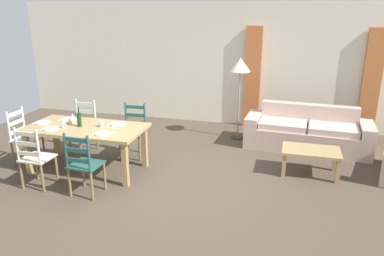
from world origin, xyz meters
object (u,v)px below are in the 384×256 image
dining_chair_near_left (35,157)px  wine_glass_far_left (73,116)px  dining_chair_head_west (24,137)px  coffee_cup_primary (101,124)px  coffee_cup_secondary (71,121)px  standing_lamp (240,70)px  coffee_table (311,153)px  wine_glass_near_right (113,126)px  dining_chair_near_right (84,164)px  dining_table (86,132)px  dining_chair_far_left (84,127)px  dining_chair_far_right (134,130)px  wine_bottle (79,119)px  couch (307,133)px  wine_glass_near_left (63,121)px

dining_chair_near_left → wine_glass_far_left: dining_chair_near_left is taller
dining_chair_head_west → coffee_cup_primary: (1.43, 0.11, 0.32)m
coffee_cup_secondary → standing_lamp: size_ratio=0.05×
coffee_table → wine_glass_near_right: bearing=-162.2°
dining_chair_near_right → standing_lamp: standing_lamp is taller
dining_table → coffee_cup_primary: coffee_cup_primary is taller
dining_chair_far_left → dining_chair_far_right: 0.97m
dining_chair_far_left → wine_bottle: bearing=-61.8°
coffee_cup_secondary → dining_chair_far_right: bearing=41.4°
coffee_cup_secondary → couch: 4.30m
dining_chair_head_west → coffee_table: bearing=10.1°
wine_glass_far_left → dining_table: bearing=-25.3°
wine_glass_near_right → standing_lamp: (1.58, 2.35, 0.55)m
wine_bottle → standing_lamp: standing_lamp is taller
standing_lamp → coffee_cup_secondary: bearing=-139.2°
dining_table → coffee_cup_secondary: size_ratio=21.11×
wine_glass_near_left → dining_chair_far_left: bearing=102.6°
dining_chair_near_right → wine_glass_far_left: bearing=127.9°
dining_chair_far_left → standing_lamp: 3.16m
dining_chair_near_right → coffee_cup_primary: bearing=100.4°
dining_chair_near_left → dining_chair_far_right: same height
dining_chair_far_left → dining_chair_near_right: bearing=-59.4°
coffee_cup_primary → couch: size_ratio=0.04×
dining_chair_far_right → wine_glass_near_right: dining_chair_far_right is taller
coffee_table → dining_chair_near_left: bearing=-158.5°
dining_chair_near_left → dining_chair_far_left: 1.49m
wine_bottle → wine_glass_far_left: (-0.22, 0.15, -0.01)m
coffee_cup_secondary → couch: coffee_cup_secondary is taller
dining_chair_near_right → couch: (3.09, 2.80, -0.19)m
dining_chair_near_right → couch: size_ratio=0.41×
dining_table → couch: couch is taller
dining_chair_far_left → wine_glass_far_left: size_ratio=5.96×
dining_chair_head_west → wine_glass_near_right: size_ratio=5.96×
dining_chair_near_right → wine_glass_near_left: bearing=138.0°
dining_chair_near_left → coffee_table: size_ratio=1.07×
dining_chair_far_right → coffee_table: dining_chair_far_right is taller
wine_glass_near_right → wine_glass_far_left: bearing=161.4°
dining_chair_near_left → dining_chair_far_left: size_ratio=1.00×
wine_glass_near_left → couch: bearing=29.7°
dining_chair_near_left → coffee_table: dining_chair_near_left is taller
wine_glass_far_left → wine_glass_near_right: bearing=-18.6°
wine_glass_near_left → dining_chair_near_right: bearing=-42.0°
coffee_cup_primary → dining_chair_near_right: bearing=-79.6°
dining_chair_near_right → wine_glass_far_left: dining_chair_near_right is taller
coffee_cup_secondary → standing_lamp: 3.30m
dining_chair_near_left → couch: (3.92, 2.77, -0.19)m
standing_lamp → dining_table: bearing=-134.3°
wine_glass_near_left → wine_glass_far_left: 0.30m
standing_lamp → wine_glass_near_left: bearing=-136.1°
dining_table → dining_chair_far_left: size_ratio=1.98×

